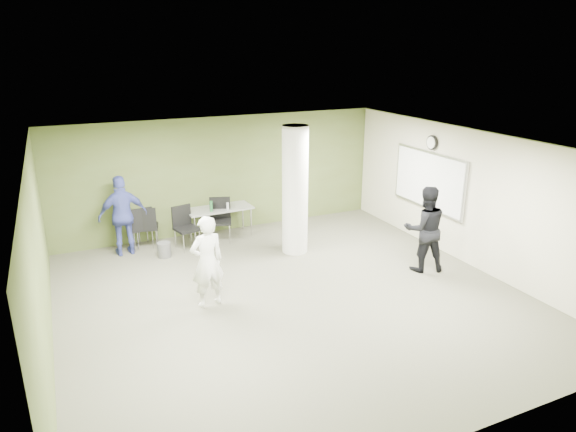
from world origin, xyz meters
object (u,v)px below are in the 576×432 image
woman_white (207,262)px  chair_back_left (141,224)px  folding_table (219,210)px  man_black (425,229)px  man_blue (123,216)px

woman_white → chair_back_left: bearing=-86.9°
folding_table → man_black: size_ratio=0.88×
folding_table → chair_back_left: 1.82m
woman_white → man_black: bearing=167.8°
man_blue → woman_white: bearing=104.4°
chair_back_left → woman_white: (0.61, -3.20, 0.25)m
woman_white → man_blue: 3.19m
woman_white → man_black: size_ratio=0.94×
woman_white → man_black: 4.40m
folding_table → chair_back_left: (-1.82, 0.02, -0.10)m
woman_white → man_blue: man_blue is taller
chair_back_left → woman_white: 3.26m
chair_back_left → man_blue: man_blue is taller
man_blue → folding_table: bearing=-179.8°
folding_table → man_blue: man_blue is taller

